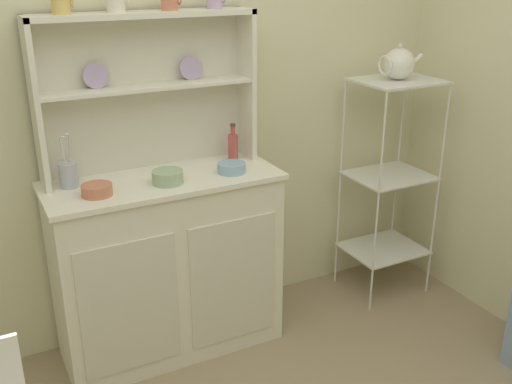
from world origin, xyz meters
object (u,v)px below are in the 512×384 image
bowl_mixing_large (97,190)px  porcelain_teapot (399,64)px  hutch_cabinet (168,263)px  bakers_rack (390,169)px  cup_gold_0 (61,3)px  jam_bottle (233,146)px  utensil_jar (68,174)px  hutch_shelf_unit (145,80)px

bowl_mixing_large → porcelain_teapot: bearing=1.5°
hutch_cabinet → porcelain_teapot: bearing=-1.4°
bakers_rack → cup_gold_0: (-1.64, 0.15, 0.92)m
jam_bottle → utensil_jar: size_ratio=0.78×
cup_gold_0 → bowl_mixing_large: 0.77m
bakers_rack → porcelain_teapot: 0.58m
bakers_rack → cup_gold_0: 1.88m
hutch_cabinet → cup_gold_0: size_ratio=12.21×
hutch_cabinet → jam_bottle: (0.40, 0.09, 0.51)m
bakers_rack → utensil_jar: 1.71m
porcelain_teapot → hutch_cabinet: bearing=178.6°
jam_bottle → hutch_shelf_unit: bearing=168.9°
jam_bottle → bowl_mixing_large: bearing=-167.3°
cup_gold_0 → jam_bottle: bearing=-2.8°
hutch_shelf_unit → bowl_mixing_large: hutch_shelf_unit is taller
jam_bottle → bakers_rack: bearing=-7.4°
bakers_rack → jam_bottle: size_ratio=6.67×
bakers_rack → porcelain_teapot: porcelain_teapot is taller
utensil_jar → cup_gold_0: bearing=37.4°
bakers_rack → jam_bottle: 0.94m
bowl_mixing_large → jam_bottle: (0.71, 0.16, 0.05)m
cup_gold_0 → porcelain_teapot: bearing=-5.4°
hutch_cabinet → utensil_jar: bearing=168.9°
bowl_mixing_large → utensil_jar: bearing=118.9°
bowl_mixing_large → porcelain_teapot: porcelain_teapot is taller
bakers_rack → cup_gold_0: size_ratio=14.08×
utensil_jar → porcelain_teapot: porcelain_teapot is taller
cup_gold_0 → bakers_rack: bearing=-5.3°
bowl_mixing_large → porcelain_teapot: (1.61, 0.04, 0.40)m
bowl_mixing_large → hutch_cabinet: bearing=13.2°
hutch_shelf_unit → porcelain_teapot: 1.31m
hutch_shelf_unit → hutch_cabinet: bearing=-90.0°
hutch_cabinet → porcelain_teapot: 1.56m
hutch_shelf_unit → utensil_jar: 0.54m
cup_gold_0 → hutch_shelf_unit: bearing=7.1°
bowl_mixing_large → jam_bottle: bearing=12.7°
bakers_rack → utensil_jar: size_ratio=5.18×
bowl_mixing_large → hutch_shelf_unit: bearing=37.2°
utensil_jar → porcelain_teapot: size_ratio=0.94×
hutch_shelf_unit → bowl_mixing_large: 0.56m
hutch_cabinet → porcelain_teapot: (1.30, -0.03, 0.86)m
bakers_rack → cup_gold_0: bearing=174.7°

